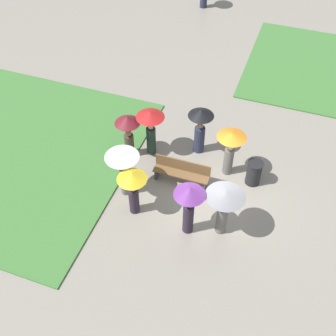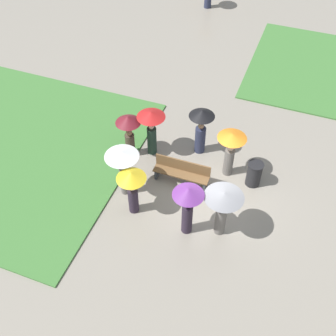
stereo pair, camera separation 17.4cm
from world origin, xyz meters
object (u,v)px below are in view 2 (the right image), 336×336
object	(u,v)px
trash_bin	(254,174)
crowd_person_yellow	(132,184)
crowd_person_black	(201,125)
crowd_person_maroon	(129,128)
crowd_person_purple	(188,202)
crowd_person_orange	(231,147)
crowd_person_red	(151,125)
crowd_person_white	(123,163)
park_bench	(182,171)
crowd_person_grey	(223,203)

from	to	relation	value
trash_bin	crowd_person_yellow	world-z (taller)	crowd_person_yellow
crowd_person_black	crowd_person_maroon	distance (m)	2.58
crowd_person_purple	crowd_person_black	size ratio (longest dim) A/B	1.04
crowd_person_orange	crowd_person_yellow	xyz separation A→B (m)	(-2.44, -2.72, 0.03)
crowd_person_black	crowd_person_orange	bearing A→B (deg)	-157.89
crowd_person_red	crowd_person_purple	distance (m)	3.75
crowd_person_yellow	crowd_person_maroon	bearing A→B (deg)	-110.97
trash_bin	crowd_person_purple	size ratio (longest dim) A/B	0.47
crowd_person_black	crowd_person_white	bearing A→B (deg)	110.50
park_bench	crowd_person_yellow	distance (m)	2.22
crowd_person_red	crowd_person_grey	size ratio (longest dim) A/B	1.02
crowd_person_white	crowd_person_black	distance (m)	3.34
trash_bin	crowd_person_grey	xyz separation A→B (m)	(-0.54, -2.36, 0.91)
crowd_person_purple	crowd_person_grey	bearing A→B (deg)	145.58
crowd_person_orange	crowd_person_purple	xyz separation A→B (m)	(-0.56, -2.87, 0.15)
crowd_person_red	crowd_person_purple	world-z (taller)	crowd_person_purple
crowd_person_maroon	crowd_person_yellow	bearing A→B (deg)	-15.70
crowd_person_grey	crowd_person_maroon	distance (m)	4.61
crowd_person_orange	crowd_person_maroon	distance (m)	3.64
crowd_person_maroon	crowd_person_white	bearing A→B (deg)	-23.61
crowd_person_red	crowd_person_yellow	xyz separation A→B (m)	(0.47, -2.77, -0.04)
park_bench	crowd_person_purple	world-z (taller)	crowd_person_purple
crowd_person_grey	crowd_person_orange	bearing A→B (deg)	-7.25
crowd_person_maroon	trash_bin	bearing A→B (deg)	49.84
park_bench	crowd_person_yellow	size ratio (longest dim) A/B	1.09
crowd_person_black	crowd_person_grey	bearing A→B (deg)	169.61
trash_bin	crowd_person_red	size ratio (longest dim) A/B	0.50
crowd_person_purple	crowd_person_maroon	distance (m)	3.98
trash_bin	crowd_person_purple	world-z (taller)	crowd_person_purple
crowd_person_yellow	crowd_person_purple	bearing A→B (deg)	127.99
crowd_person_red	crowd_person_purple	bearing A→B (deg)	0.20
crowd_person_white	crowd_person_grey	distance (m)	3.49
crowd_person_orange	crowd_person_grey	size ratio (longest dim) A/B	0.99
crowd_person_white	crowd_person_black	size ratio (longest dim) A/B	0.99
trash_bin	crowd_person_maroon	world-z (taller)	crowd_person_maroon
crowd_person_red	crowd_person_yellow	world-z (taller)	crowd_person_red
crowd_person_purple	crowd_person_maroon	bearing A→B (deg)	-92.43
crowd_person_white	crowd_person_purple	bearing A→B (deg)	63.08
crowd_person_yellow	crowd_person_white	distance (m)	0.87
crowd_person_red	crowd_person_orange	bearing A→B (deg)	50.35
crowd_person_red	crowd_person_orange	world-z (taller)	crowd_person_red
crowd_person_white	crowd_person_grey	world-z (taller)	crowd_person_white
crowd_person_yellow	crowd_person_white	bearing A→B (deg)	-93.80
park_bench	crowd_person_yellow	world-z (taller)	crowd_person_yellow
crowd_person_purple	crowd_person_black	bearing A→B (deg)	-131.60
crowd_person_yellow	crowd_person_red	bearing A→B (deg)	-127.69
crowd_person_red	crowd_person_black	bearing A→B (deg)	74.36
crowd_person_yellow	crowd_person_black	distance (m)	3.65
trash_bin	crowd_person_red	xyz separation A→B (m)	(-3.87, 0.23, 0.85)
park_bench	crowd_person_red	distance (m)	2.00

